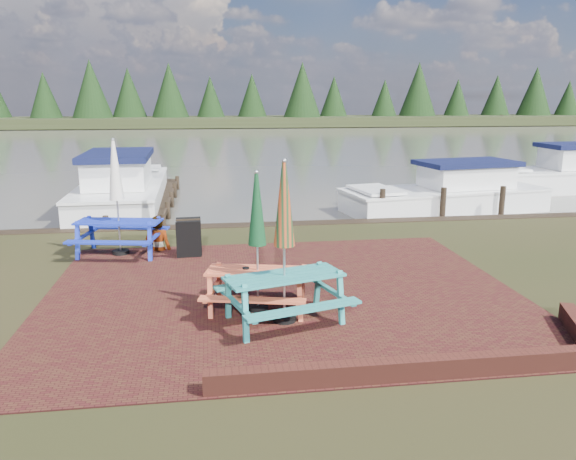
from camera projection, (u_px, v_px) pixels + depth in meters
The scene contains 14 objects.
ground at pixel (290, 313), 9.87m from camera, with size 120.00×120.00×0.00m, color black.
paving at pixel (283, 293), 10.83m from camera, with size 9.00×7.50×0.02m, color #3C1313.
brick_wall at pixel (467, 359), 7.80m from camera, with size 6.21×1.79×0.30m.
water at pixel (225, 143), 45.51m from camera, with size 120.00×60.00×0.02m, color #4E4C43.
far_treeline at pixel (217, 100), 72.68m from camera, with size 120.00×10.00×8.10m.
picnic_table_teal at pixel (284, 268), 9.25m from camera, with size 2.38×2.23×2.72m.
picnic_table_red at pixel (258, 264), 9.78m from camera, with size 2.09×1.94×2.47m.
picnic_table_blue at pixel (118, 215), 13.27m from camera, with size 2.28×2.11×2.74m.
chalkboard at pixel (189, 238), 13.13m from camera, with size 0.59×0.58×0.92m.
jetty at pixel (150, 199), 20.23m from camera, with size 1.76×9.08×1.00m.
boat_jetty at pixel (123, 191), 19.66m from camera, with size 2.92×7.99×2.30m.
boat_near at pixel (448, 195), 19.40m from camera, with size 7.34×3.54×1.90m.
boat_far at pixel (564, 176), 23.62m from camera, with size 7.06×2.70×2.18m.
person at pixel (157, 216), 13.63m from camera, with size 0.63×0.42×1.74m, color gray.
Camera 1 is at (-1.33, -9.17, 3.71)m, focal length 35.00 mm.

